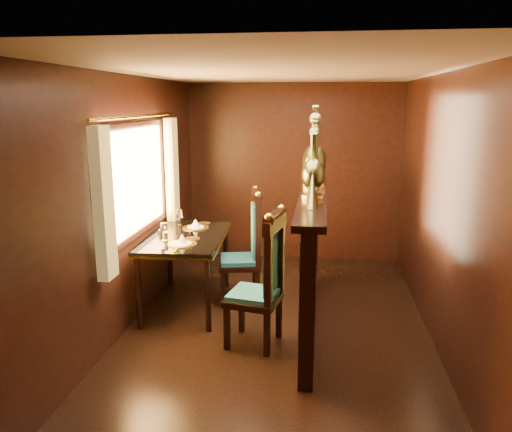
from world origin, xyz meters
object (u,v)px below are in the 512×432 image
object	(u,v)px
chair_left	(266,276)
peacock_right	(315,146)
dining_table	(185,242)
peacock_left	(313,160)
chair_right	(250,243)

from	to	relation	value
chair_left	peacock_right	world-z (taller)	peacock_right
dining_table	peacock_left	xyz separation A→B (m)	(1.38, -0.51, 0.97)
chair_left	chair_right	size ratio (longest dim) A/B	1.01
chair_left	chair_right	distance (m)	1.12
chair_right	dining_table	bearing A→B (deg)	-171.26
dining_table	chair_left	world-z (taller)	chair_left
peacock_left	peacock_right	world-z (taller)	peacock_right
peacock_right	peacock_left	bearing A→B (deg)	-90.00
dining_table	peacock_right	xyz separation A→B (m)	(1.38, 0.15, 1.04)
dining_table	chair_left	distance (m)	1.28
chair_left	dining_table	bearing A→B (deg)	151.48
dining_table	peacock_left	world-z (taller)	peacock_left
dining_table	peacock_left	distance (m)	1.76
chair_right	peacock_right	bearing A→B (deg)	-21.15
chair_left	chair_right	world-z (taller)	chair_left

